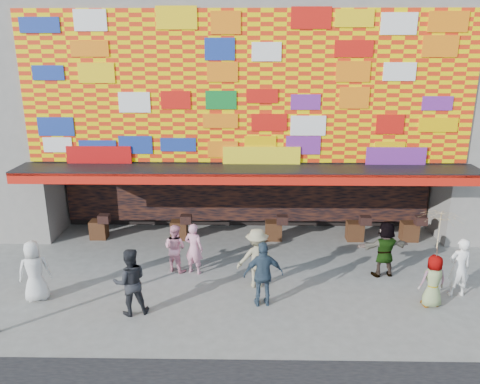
{
  "coord_description": "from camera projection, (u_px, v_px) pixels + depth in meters",
  "views": [
    {
      "loc": [
        0.04,
        -11.54,
        6.78
      ],
      "look_at": [
        -0.19,
        2.0,
        2.63
      ],
      "focal_mm": 35.0,
      "sensor_mm": 36.0,
      "label": 1
    }
  ],
  "objects": [
    {
      "name": "ped_h",
      "position": [
        459.0,
        268.0,
        13.19
      ],
      "size": [
        0.67,
        0.47,
        1.75
      ],
      "primitive_type": "imported",
      "rotation": [
        0.0,
        0.0,
        3.23
      ],
      "color": "white",
      "rests_on": "ground"
    },
    {
      "name": "ped_i",
      "position": [
        175.0,
        248.0,
        14.75
      ],
      "size": [
        0.93,
        0.86,
        1.54
      ],
      "primitive_type": "imported",
      "rotation": [
        0.0,
        0.0,
        2.67
      ],
      "color": "pink",
      "rests_on": "ground"
    },
    {
      "name": "shop_building",
      "position": [
        247.0,
        88.0,
        19.3
      ],
      "size": [
        15.2,
        9.4,
        10.0
      ],
      "color": "gray",
      "rests_on": "ground"
    },
    {
      "name": "parasol",
      "position": [
        440.0,
        230.0,
        12.25
      ],
      "size": [
        1.39,
        1.41,
        2.01
      ],
      "color": "beige",
      "rests_on": "ground"
    },
    {
      "name": "ped_c",
      "position": [
        130.0,
        282.0,
        12.28
      ],
      "size": [
        1.07,
        0.94,
        1.85
      ],
      "primitive_type": "imported",
      "rotation": [
        0.0,
        0.0,
        3.44
      ],
      "color": "#222428",
      "rests_on": "ground"
    },
    {
      "name": "ground",
      "position": [
        246.0,
        303.0,
        13.02
      ],
      "size": [
        90.0,
        90.0,
        0.0
      ],
      "primitive_type": "plane",
      "color": "slate",
      "rests_on": "ground"
    },
    {
      "name": "ped_b",
      "position": [
        194.0,
        249.0,
        14.56
      ],
      "size": [
        0.7,
        0.58,
        1.65
      ],
      "primitive_type": "imported",
      "rotation": [
        0.0,
        0.0,
        2.78
      ],
      "color": "pink",
      "rests_on": "ground"
    },
    {
      "name": "ped_f",
      "position": [
        385.0,
        249.0,
        14.38
      ],
      "size": [
        1.71,
        0.79,
        1.77
      ],
      "primitive_type": "imported",
      "rotation": [
        0.0,
        0.0,
        3.31
      ],
      "color": "gray",
      "rests_on": "ground"
    },
    {
      "name": "ped_g",
      "position": [
        433.0,
        281.0,
        12.69
      ],
      "size": [
        0.8,
        0.58,
        1.5
      ],
      "primitive_type": "imported",
      "rotation": [
        0.0,
        0.0,
        3.3
      ],
      "color": "gray",
      "rests_on": "ground"
    },
    {
      "name": "ped_d",
      "position": [
        257.0,
        258.0,
        13.72
      ],
      "size": [
        1.24,
        0.81,
        1.81
      ],
      "primitive_type": "imported",
      "rotation": [
        0.0,
        0.0,
        3.26
      ],
      "color": "gray",
      "rests_on": "ground"
    },
    {
      "name": "ped_e",
      "position": [
        263.0,
        274.0,
        12.68
      ],
      "size": [
        1.14,
        0.6,
        1.86
      ],
      "primitive_type": "imported",
      "rotation": [
        0.0,
        0.0,
        3.28
      ],
      "color": "#324558",
      "rests_on": "ground"
    },
    {
      "name": "ped_a",
      "position": [
        35.0,
        271.0,
        12.97
      ],
      "size": [
        1.0,
        0.83,
        1.76
      ],
      "primitive_type": "imported",
      "rotation": [
        0.0,
        0.0,
        3.5
      ],
      "color": "silver",
      "rests_on": "ground"
    }
  ]
}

